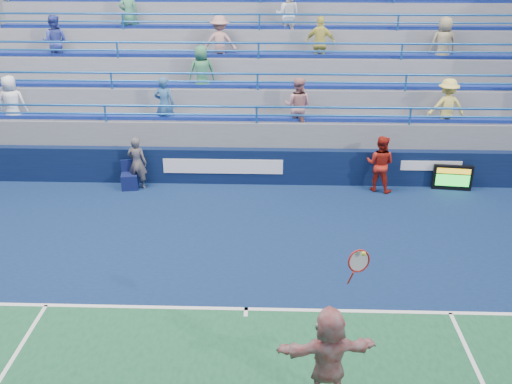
{
  "coord_description": "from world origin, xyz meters",
  "views": [
    {
      "loc": [
        0.51,
        -9.54,
        6.92
      ],
      "look_at": [
        0.12,
        2.5,
        1.5
      ],
      "focal_mm": 40.0,
      "sensor_mm": 36.0,
      "label": 1
    }
  ],
  "objects_px": {
    "judge_chair": "(130,180)",
    "line_judge": "(137,163)",
    "serve_speed_board": "(452,178)",
    "ball_girl": "(380,164)",
    "tennis_player": "(328,356)"
  },
  "relations": [
    {
      "from": "serve_speed_board",
      "to": "ball_girl",
      "type": "distance_m",
      "value": 2.24
    },
    {
      "from": "tennis_player",
      "to": "ball_girl",
      "type": "bearing_deg",
      "value": 75.34
    },
    {
      "from": "serve_speed_board",
      "to": "ball_girl",
      "type": "relative_size",
      "value": 0.67
    },
    {
      "from": "judge_chair",
      "to": "ball_girl",
      "type": "relative_size",
      "value": 0.5
    },
    {
      "from": "line_judge",
      "to": "judge_chair",
      "type": "bearing_deg",
      "value": 24.75
    },
    {
      "from": "serve_speed_board",
      "to": "judge_chair",
      "type": "bearing_deg",
      "value": -178.82
    },
    {
      "from": "line_judge",
      "to": "ball_girl",
      "type": "xyz_separation_m",
      "value": [
        7.14,
        0.02,
        0.05
      ]
    },
    {
      "from": "judge_chair",
      "to": "serve_speed_board",
      "type": "bearing_deg",
      "value": 1.18
    },
    {
      "from": "serve_speed_board",
      "to": "ball_girl",
      "type": "xyz_separation_m",
      "value": [
        -2.19,
        -0.11,
        0.45
      ]
    },
    {
      "from": "serve_speed_board",
      "to": "judge_chair",
      "type": "xyz_separation_m",
      "value": [
        -9.58,
        -0.2,
        -0.12
      ]
    },
    {
      "from": "judge_chair",
      "to": "line_judge",
      "type": "xyz_separation_m",
      "value": [
        0.25,
        0.07,
        0.53
      ]
    },
    {
      "from": "serve_speed_board",
      "to": "line_judge",
      "type": "relative_size",
      "value": 0.71
    },
    {
      "from": "tennis_player",
      "to": "line_judge",
      "type": "height_order",
      "value": "tennis_player"
    },
    {
      "from": "line_judge",
      "to": "tennis_player",
      "type": "bearing_deg",
      "value": 130.35
    },
    {
      "from": "tennis_player",
      "to": "line_judge",
      "type": "xyz_separation_m",
      "value": [
        -4.93,
        8.42,
        -0.08
      ]
    }
  ]
}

